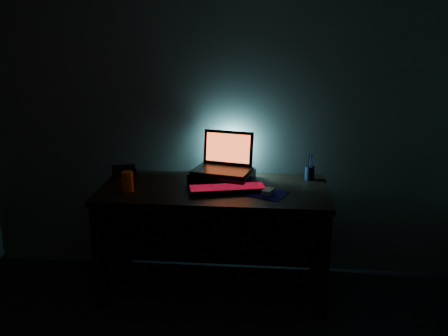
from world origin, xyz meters
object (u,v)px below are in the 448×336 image
Objects in this scene: juice_glass at (128,181)px; router at (124,171)px; laptop at (225,161)px; keyboard at (228,189)px; pen_cup at (310,173)px; mouse at (268,191)px.

juice_glass reaches higher than router.
router is (-0.13, 0.36, -0.04)m from juice_glass.
laptop reaches higher than juice_glass.
keyboard is (0.05, -0.28, -0.10)m from laptop.
laptop is at bearing -20.01° from router.
router is at bearing -179.93° from pen_cup.
keyboard is at bearing -166.24° from mouse.
juice_glass is (-0.59, -0.34, -0.06)m from laptop.
mouse reaches higher than keyboard.
laptop is 4.52× the size of mouse.
pen_cup is at bearing 72.38° from mouse.
keyboard is 0.62m from pen_cup.
pen_cup is (0.59, 0.02, -0.07)m from laptop.
juice_glass is at bearing 171.62° from keyboard.
keyboard is at bearing -151.20° from pen_cup.
keyboard is at bearing -67.03° from laptop.
router is at bearing 145.19° from keyboard.
keyboard is 0.83m from router.
pen_cup is (0.54, 0.30, 0.03)m from keyboard.
keyboard is 5.61× the size of pen_cup.
mouse is at bearing 1.33° from juice_glass.
router is (-1.31, -0.00, -0.02)m from pen_cup.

